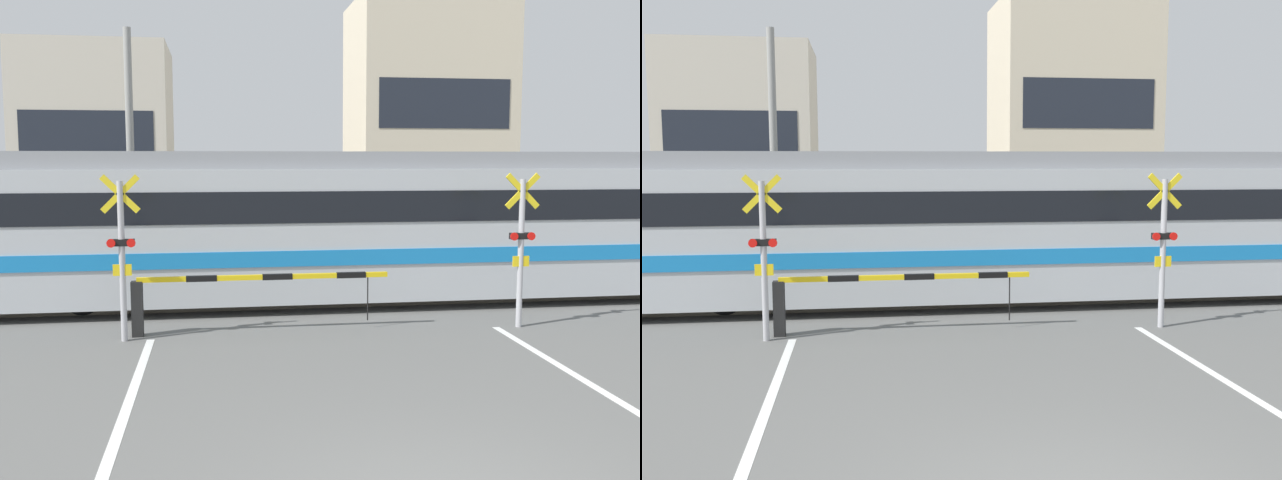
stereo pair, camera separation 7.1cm
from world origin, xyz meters
The scene contains 12 objects.
rail_track_near centered at (0.00, 9.24, 0.04)m, with size 50.00×0.10×0.08m.
rail_track_far centered at (0.00, 10.67, 0.04)m, with size 50.00×0.10×0.08m.
road_stripe_left centered at (-3.22, 1.48, 0.00)m, with size 0.14×10.96×0.01m.
commuter_train centered at (1.53, 9.95, 1.79)m, with size 20.41×3.05×3.35m.
crossing_barrier_near centered at (-2.08, 7.26, 0.81)m, with size 4.72×0.20×1.08m.
crossing_barrier_far centered at (2.08, 12.82, 0.81)m, with size 4.72×0.20×1.08m.
crossing_signal_left centered at (-3.67, 6.95, 1.62)m, with size 0.68×0.15×2.94m.
crossing_signal_right centered at (3.67, 6.95, 1.62)m, with size 0.68×0.15×2.94m.
pedestrian centered at (0.12, 16.39, 1.04)m, with size 0.38×0.23×1.79m.
building_left_of_street centered at (-6.70, 24.34, 3.82)m, with size 5.75×5.13×7.65m.
building_right_of_street centered at (7.01, 24.34, 4.88)m, with size 6.37×5.13×9.76m.
utility_pole_streetside centered at (-4.42, 15.32, 3.43)m, with size 0.22×0.22×6.86m.
Camera 2 is at (-1.97, -5.74, 3.21)m, focal length 40.00 mm.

